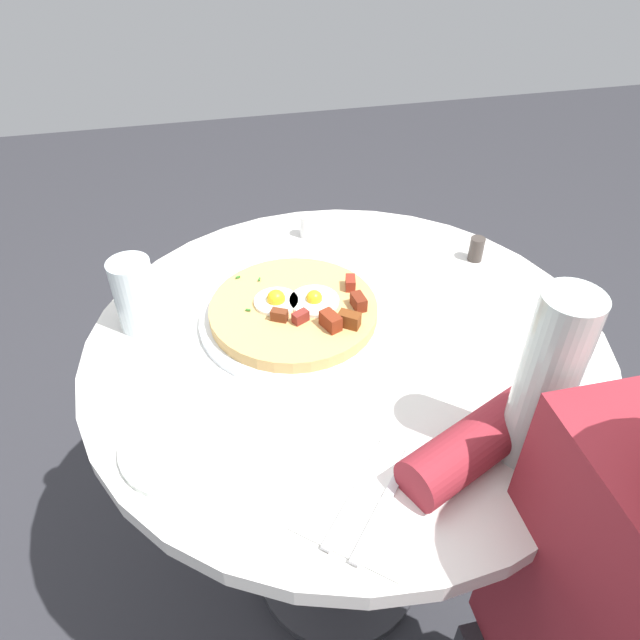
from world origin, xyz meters
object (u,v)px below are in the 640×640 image
Objects in this scene: water_glass at (135,295)px; dining_table at (344,411)px; knife at (385,502)px; pizza_plate at (294,318)px; bread_plate at (184,444)px; pepper_shaker at (476,249)px; fork at (359,490)px; water_bottle at (546,383)px; breakfast_pizza at (295,310)px; salt_shaker at (307,226)px.

dining_table is at bearing -108.33° from water_glass.
dining_table is 0.36m from knife.
pizza_plate is 0.38m from knife.
bread_plate is 3.62× the size of pepper_shaker.
fork is at bearing -120.35° from bread_plate.
dining_table is 3.28× the size of water_bottle.
dining_table is at bearing 32.22° from water_bottle.
breakfast_pizza is 0.35m from fork.
breakfast_pizza is at bearing -133.19° from knife.
pepper_shaker is at bearing -73.92° from breakfast_pizza.
salt_shaker is (0.64, -0.03, 0.02)m from knife.
fork is (-0.35, -0.02, 0.00)m from pizza_plate.
dining_table is 0.42m from water_glass.
water_glass is at bearing 123.44° from salt_shaker.
water_glass is 0.39m from salt_shaker.
breakfast_pizza is at bearing -40.96° from bread_plate.
pepper_shaker reaches higher than bread_plate.
water_bottle is (-0.33, -0.25, 0.12)m from pizza_plate.
salt_shaker is at bearing -15.67° from breakfast_pizza.
fork is 0.04m from knife.
dining_table is at bearing -129.35° from pizza_plate.
water_glass is at bearing 79.67° from pizza_plate.
breakfast_pizza is 0.27m from salt_shaker.
water_glass is (0.05, 0.25, 0.04)m from breakfast_pizza.
breakfast_pizza reaches higher than pizza_plate.
salt_shaker is 0.98× the size of pepper_shaker.
fork reaches higher than dining_table.
dining_table is at bearing -151.28° from fork.
knife is at bearing -173.81° from breakfast_pizza.
salt_shaker reaches higher than bread_plate.
bread_plate is 0.28m from knife.
breakfast_pizza is 0.26m from water_glass.
pepper_shaker reaches higher than fork.
water_bottle reaches higher than pepper_shaker.
knife is 0.24m from water_bottle.
water_bottle is at bearing -147.78° from dining_table.
knife is 0.64m from salt_shaker.
dining_table is 0.37m from bread_plate.
water_bottle is at bearing -163.94° from salt_shaker.
bread_plate is at bearing -81.05° from knife.
pizza_plate is at bearing -136.82° from fork.
water_bottle is (-0.38, -0.50, 0.07)m from water_glass.
pizza_plate is 0.43m from water_bottle.
water_glass reaches higher than bread_plate.
knife reaches higher than dining_table.
salt_shaker reaches higher than pizza_plate.
pizza_plate reaches higher than bread_plate.
water_bottle is (-0.27, -0.17, 0.31)m from dining_table.
water_bottle reaches higher than breakfast_pizza.
knife is (-0.37, -0.04, 0.00)m from pizza_plate.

